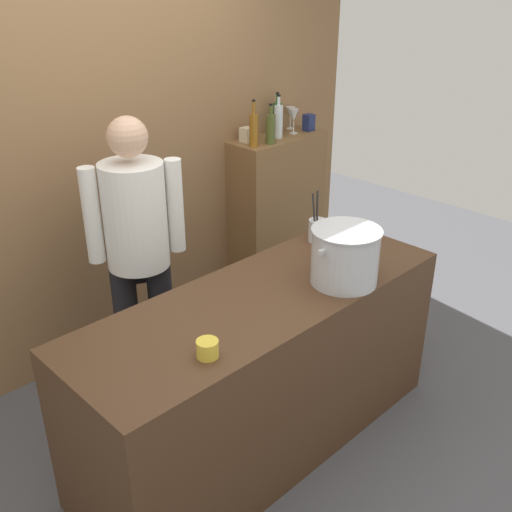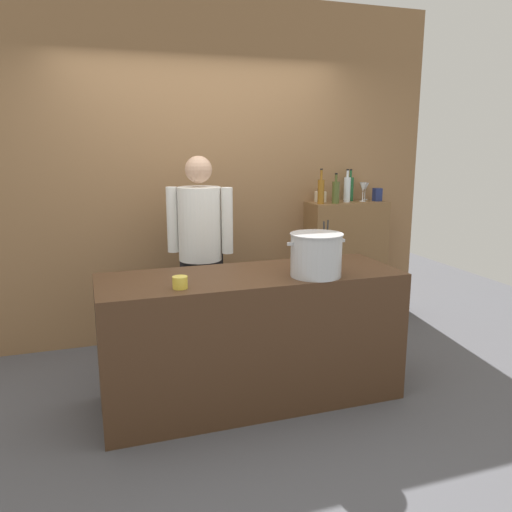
% 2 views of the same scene
% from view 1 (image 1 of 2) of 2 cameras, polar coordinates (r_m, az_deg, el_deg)
% --- Properties ---
extents(ground_plane, '(8.00, 8.00, 0.00)m').
position_cam_1_polar(ground_plane, '(3.38, 0.58, -17.16)').
color(ground_plane, '#4C4C51').
extents(brick_back_panel, '(4.40, 0.10, 3.00)m').
position_cam_1_polar(brick_back_panel, '(3.69, -15.25, 12.31)').
color(brick_back_panel, olive).
rests_on(brick_back_panel, ground_plane).
extents(prep_counter, '(2.02, 0.70, 0.90)m').
position_cam_1_polar(prep_counter, '(3.09, 0.61, -11.04)').
color(prep_counter, '#472D1C').
rests_on(prep_counter, ground_plane).
extents(bar_cabinet, '(0.76, 0.32, 1.21)m').
position_cam_1_polar(bar_cabinet, '(4.60, 2.00, 4.07)').
color(bar_cabinet, brown).
rests_on(bar_cabinet, ground_plane).
extents(chef, '(0.49, 0.41, 1.66)m').
position_cam_1_polar(chef, '(3.28, -11.36, 1.18)').
color(chef, black).
rests_on(chef, ground_plane).
extents(stockpot_large, '(0.41, 0.35, 0.28)m').
position_cam_1_polar(stockpot_large, '(2.93, 8.58, -0.01)').
color(stockpot_large, '#B7BABF').
rests_on(stockpot_large, prep_counter).
extents(utensil_crock, '(0.10, 0.10, 0.30)m').
position_cam_1_polar(utensil_crock, '(3.40, 5.93, 2.54)').
color(utensil_crock, '#B7BABF').
rests_on(utensil_crock, prep_counter).
extents(butter_jar, '(0.09, 0.09, 0.07)m').
position_cam_1_polar(butter_jar, '(2.41, -4.70, -8.90)').
color(butter_jar, yellow).
rests_on(butter_jar, prep_counter).
extents(wine_bottle_green, '(0.06, 0.06, 0.30)m').
position_cam_1_polar(wine_bottle_green, '(4.48, 2.06, 13.18)').
color(wine_bottle_green, '#1E592D').
rests_on(wine_bottle_green, bar_cabinet).
extents(wine_bottle_clear, '(0.06, 0.06, 0.31)m').
position_cam_1_polar(wine_bottle_clear, '(4.36, 2.17, 12.87)').
color(wine_bottle_clear, silver).
rests_on(wine_bottle_clear, bar_cabinet).
extents(wine_bottle_amber, '(0.06, 0.06, 0.32)m').
position_cam_1_polar(wine_bottle_amber, '(4.13, -0.22, 12.10)').
color(wine_bottle_amber, '#8C5919').
rests_on(wine_bottle_amber, bar_cabinet).
extents(wine_bottle_olive, '(0.07, 0.07, 0.28)m').
position_cam_1_polar(wine_bottle_olive, '(4.20, 1.42, 12.18)').
color(wine_bottle_olive, '#475123').
rests_on(wine_bottle_olive, bar_cabinet).
extents(wine_glass_short, '(0.07, 0.07, 0.18)m').
position_cam_1_polar(wine_glass_short, '(4.49, 3.67, 13.31)').
color(wine_glass_short, silver).
rests_on(wine_glass_short, bar_cabinet).
extents(wine_glass_tall, '(0.08, 0.08, 0.17)m').
position_cam_1_polar(wine_glass_tall, '(4.64, 3.34, 13.62)').
color(wine_glass_tall, silver).
rests_on(wine_glass_tall, bar_cabinet).
extents(spice_tin_cream, '(0.08, 0.08, 0.10)m').
position_cam_1_polar(spice_tin_cream, '(4.27, -0.86, 11.61)').
color(spice_tin_cream, beige).
rests_on(spice_tin_cream, bar_cabinet).
extents(spice_tin_navy, '(0.07, 0.07, 0.12)m').
position_cam_1_polar(spice_tin_navy, '(4.60, 5.11, 12.69)').
color(spice_tin_navy, navy).
rests_on(spice_tin_navy, bar_cabinet).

